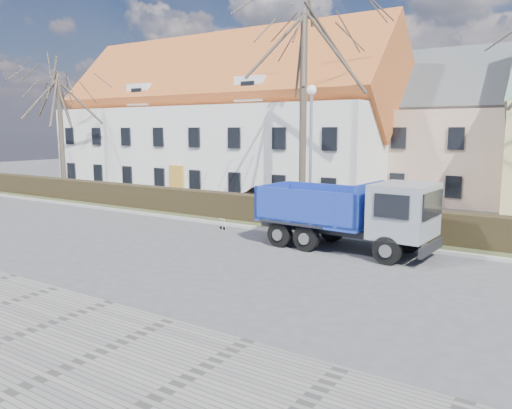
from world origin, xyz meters
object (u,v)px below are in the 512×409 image
Objects in this scene: dump_truck at (339,213)px; streetlight at (311,155)px; parked_car_a at (266,195)px; cart_frame at (220,223)px.

streetlight is at bearing 132.90° from dump_truck.
parked_car_a is (-5.21, 4.31, -2.77)m from streetlight.
streetlight reaches higher than dump_truck.
streetlight is 1.88× the size of parked_car_a.
dump_truck is 1.04× the size of streetlight.
dump_truck reaches higher than parked_car_a.
dump_truck is 5.43m from streetlight.
parked_car_a is (-2.21, 7.58, 0.33)m from cart_frame.
parked_car_a is at bearing 106.22° from cart_frame.
dump_truck is 6.37m from cart_frame.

